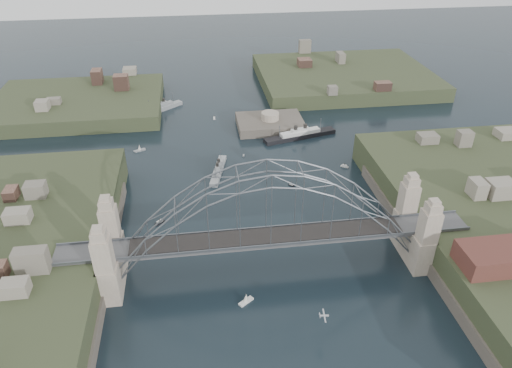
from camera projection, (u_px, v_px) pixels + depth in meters
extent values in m
plane|color=black|center=(268.00, 268.00, 100.19)|extent=(500.00, 500.00, 0.00)
cube|color=#4C4D4F|center=(268.00, 238.00, 96.01)|extent=(84.00, 6.00, 0.70)
cube|color=#555A60|center=(271.00, 245.00, 93.19)|extent=(84.00, 0.25, 0.50)
cube|color=#555A60|center=(266.00, 227.00, 98.25)|extent=(84.00, 0.25, 0.50)
cube|color=black|center=(268.00, 236.00, 95.72)|extent=(55.20, 5.20, 0.35)
cube|color=tan|center=(105.00, 266.00, 87.65)|extent=(3.40, 3.40, 17.70)
cube|color=tan|center=(112.00, 233.00, 96.09)|extent=(3.40, 3.40, 17.70)
cube|color=tan|center=(427.00, 237.00, 95.03)|extent=(3.40, 3.40, 17.70)
cube|color=tan|center=(406.00, 209.00, 103.48)|extent=(3.40, 3.40, 17.70)
cube|color=tan|center=(113.00, 267.00, 94.41)|extent=(4.08, 13.80, 8.00)
cube|color=tan|center=(412.00, 240.00, 101.79)|extent=(4.08, 13.80, 8.00)
cube|color=#4F473E|center=(95.00, 281.00, 95.51)|extent=(6.00, 70.00, 4.00)
cube|color=#4F473E|center=(427.00, 250.00, 103.83)|extent=(6.00, 70.00, 4.00)
cube|color=#313A21|center=(79.00, 108.00, 173.68)|extent=(60.00, 45.00, 9.00)
cube|color=#313A21|center=(344.00, 81.00, 198.52)|extent=(70.00, 55.00, 9.50)
cube|color=#4F473E|center=(270.00, 129.00, 160.95)|extent=(22.00, 16.00, 7.00)
cylinder|color=tan|center=(270.00, 116.00, 158.49)|extent=(6.00, 6.00, 2.40)
cube|color=#592D26|center=(512.00, 256.00, 88.30)|extent=(20.00, 8.00, 4.00)
cube|color=gray|center=(218.00, 171.00, 134.50)|extent=(5.98, 16.65, 1.47)
cube|color=gray|center=(218.00, 168.00, 133.92)|extent=(3.72, 9.26, 1.11)
cube|color=gray|center=(218.00, 165.00, 133.49)|extent=(2.14, 4.32, 0.74)
cylinder|color=black|center=(217.00, 165.00, 132.17)|extent=(0.80, 0.80, 1.47)
cylinder|color=black|center=(219.00, 161.00, 134.14)|extent=(0.80, 0.80, 1.47)
cylinder|color=#555A60|center=(215.00, 173.00, 129.02)|extent=(0.15, 0.15, 3.69)
cylinder|color=#555A60|center=(221.00, 156.00, 137.47)|extent=(0.15, 0.15, 3.69)
cube|color=gray|center=(162.00, 109.00, 173.11)|extent=(15.11, 12.93, 1.75)
cube|color=gray|center=(162.00, 106.00, 172.43)|extent=(8.62, 7.48, 1.31)
cube|color=gray|center=(161.00, 103.00, 171.91)|extent=(4.23, 3.79, 0.88)
cylinder|color=black|center=(158.00, 102.00, 170.75)|extent=(0.87, 0.87, 1.75)
cylinder|color=black|center=(164.00, 100.00, 172.28)|extent=(0.87, 0.87, 1.75)
cylinder|color=#555A60|center=(149.00, 106.00, 168.35)|extent=(0.18, 0.18, 4.38)
cylinder|color=#555A60|center=(173.00, 98.00, 174.90)|extent=(0.18, 0.18, 4.38)
cube|color=black|center=(300.00, 136.00, 153.67)|extent=(24.69, 9.43, 1.79)
cube|color=silver|center=(300.00, 133.00, 152.97)|extent=(13.75, 5.83, 1.34)
cube|color=silver|center=(300.00, 130.00, 152.44)|extent=(6.42, 3.33, 0.90)
cylinder|color=black|center=(296.00, 128.00, 151.47)|extent=(1.21, 1.21, 1.79)
cylinder|color=black|center=(305.00, 127.00, 152.59)|extent=(1.21, 1.21, 1.79)
cylinder|color=#555A60|center=(280.00, 132.00, 149.75)|extent=(0.18, 0.18, 4.48)
cylinder|color=#555A60|center=(321.00, 125.00, 154.55)|extent=(0.18, 0.18, 4.48)
cube|color=silver|center=(324.00, 316.00, 82.16)|extent=(1.61, 0.46, 0.28)
cube|color=silver|center=(324.00, 316.00, 82.13)|extent=(0.61, 3.17, 0.06)
cube|color=silver|center=(320.00, 315.00, 82.07)|extent=(0.26, 1.00, 0.35)
cube|color=silver|center=(160.00, 223.00, 113.77)|extent=(2.56, 2.41, 0.45)
cube|color=silver|center=(160.00, 221.00, 113.56)|extent=(1.68, 1.61, 0.40)
cylinder|color=black|center=(159.00, 220.00, 113.32)|extent=(0.16, 0.16, 0.70)
cube|color=silver|center=(291.00, 185.00, 128.35)|extent=(1.68, 1.60, 0.45)
cube|color=silver|center=(292.00, 184.00, 128.14)|extent=(1.11, 1.07, 0.40)
cylinder|color=black|center=(292.00, 183.00, 127.91)|extent=(0.16, 0.16, 0.70)
cube|color=silver|center=(246.00, 302.00, 91.72)|extent=(3.22, 2.72, 0.45)
cylinder|color=#555A60|center=(246.00, 298.00, 91.17)|extent=(0.08, 0.08, 2.20)
cone|color=silver|center=(246.00, 298.00, 91.17)|extent=(1.59, 1.53, 1.92)
cube|color=silver|center=(344.00, 167.00, 137.19)|extent=(2.26, 1.91, 0.45)
cube|color=silver|center=(345.00, 165.00, 136.98)|extent=(1.46, 1.29, 0.40)
cylinder|color=black|center=(345.00, 164.00, 136.75)|extent=(0.16, 0.16, 0.70)
cube|color=silver|center=(140.00, 150.00, 145.89)|extent=(3.79, 2.67, 0.45)
cylinder|color=#555A60|center=(139.00, 147.00, 145.34)|extent=(0.08, 0.08, 2.20)
cone|color=silver|center=(139.00, 147.00, 145.34)|extent=(1.55, 1.44, 1.92)
cube|color=silver|center=(244.00, 156.00, 142.94)|extent=(0.68, 1.42, 0.45)
cube|color=silver|center=(214.00, 119.00, 166.70)|extent=(0.69, 1.96, 0.45)
cube|color=silver|center=(214.00, 117.00, 166.49)|extent=(0.57, 1.18, 0.40)
cylinder|color=black|center=(214.00, 116.00, 166.25)|extent=(0.16, 0.16, 0.70)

